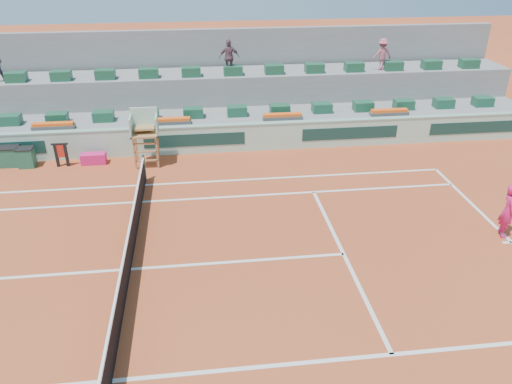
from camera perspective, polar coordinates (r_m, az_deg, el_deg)
ground at (r=15.20m, az=-14.14°, el=-8.56°), size 90.00×90.00×0.00m
seating_tier_lower at (r=24.42m, az=-11.82°, el=7.54°), size 36.00×4.00×1.20m
seating_tier_upper at (r=25.72m, az=-11.75°, el=10.22°), size 36.00×2.40×2.60m
stadium_back_wall at (r=27.01m, az=-11.72°, el=13.05°), size 36.00×0.40×4.40m
player_bag at (r=22.23m, az=-18.06°, el=3.65°), size 1.02×0.46×0.46m
spectator_mid at (r=24.63m, az=-3.07°, el=15.12°), size 0.99×0.45×1.66m
spectator_right at (r=26.30m, az=14.22°, el=15.01°), size 1.04×0.67×1.53m
court_lines at (r=15.19m, az=-14.14°, el=-8.55°), size 23.89×11.09×0.01m
tennis_net at (r=14.90m, az=-14.37°, el=-6.93°), size 0.10×11.97×1.10m
advertising_hoarding at (r=22.35m, az=-12.12°, el=5.70°), size 36.00×0.34×1.26m
umpire_chair at (r=21.10m, az=-12.61°, el=6.97°), size 1.10×0.90×2.40m
seat_row_lower at (r=23.31m, az=-12.15°, el=8.68°), size 32.90×0.60×0.44m
seat_row_upper at (r=24.74m, az=-12.17°, el=13.16°), size 32.90×0.60×0.44m
flower_planters at (r=22.78m, az=-16.05°, el=7.53°), size 26.80×0.36×0.28m
drink_cooler_a at (r=22.87m, az=-24.77°, el=3.62°), size 0.66×0.57×0.84m
drink_cooler_b at (r=23.30m, az=-26.28°, el=3.71°), size 0.80×0.70×0.84m
towel_rack at (r=22.26m, az=-21.39°, el=4.18°), size 0.67×0.11×1.03m
tennis_player at (r=17.73m, az=26.87°, el=-1.88°), size 0.60×0.94×2.28m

